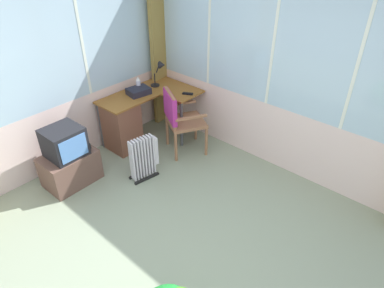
{
  "coord_description": "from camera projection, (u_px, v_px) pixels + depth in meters",
  "views": [
    {
      "loc": [
        -1.6,
        -1.42,
        2.81
      ],
      "look_at": [
        0.86,
        0.77,
        0.64
      ],
      "focal_mm": 32.09,
      "sensor_mm": 36.0,
      "label": 1
    }
  ],
  "objects": [
    {
      "name": "north_window_panel",
      "position": [
        35.0,
        75.0,
        3.95
      ],
      "size": [
        3.91,
        0.07,
        2.61
      ],
      "color": "silver",
      "rests_on": "ground"
    },
    {
      "name": "wooden_armchair",
      "position": [
        177.0,
        115.0,
        4.63
      ],
      "size": [
        0.66,
        0.65,
        0.93
      ],
      "color": "#986645",
      "rests_on": "ground"
    },
    {
      "name": "tv_on_stand",
      "position": [
        69.0,
        159.0,
        4.2
      ],
      "size": [
        0.65,
        0.45,
        0.78
      ],
      "color": "brown",
      "rests_on": "ground"
    },
    {
      "name": "desk",
      "position": [
        126.0,
        121.0,
        4.86
      ],
      "size": [
        1.3,
        0.91,
        0.73
      ],
      "color": "#905C26",
      "rests_on": "ground"
    },
    {
      "name": "paper_tray",
      "position": [
        139.0,
        91.0,
        4.82
      ],
      "size": [
        0.34,
        0.28,
        0.09
      ],
      "primitive_type": "cube",
      "rotation": [
        0.0,
        0.0,
        -0.18
      ],
      "color": "#21212E",
      "rests_on": "desk"
    },
    {
      "name": "ground",
      "position": [
        192.0,
        266.0,
        3.35
      ],
      "size": [
        4.91,
        5.77,
        0.06
      ],
      "primitive_type": "cube",
      "color": "gray"
    },
    {
      "name": "spray_bottle",
      "position": [
        138.0,
        84.0,
        4.88
      ],
      "size": [
        0.06,
        0.06,
        0.22
      ],
      "color": "silver",
      "rests_on": "desk"
    },
    {
      "name": "tv_remote",
      "position": [
        188.0,
        94.0,
        4.83
      ],
      "size": [
        0.11,
        0.15,
        0.02
      ],
      "primitive_type": "cube",
      "rotation": [
        0.0,
        0.0,
        0.51
      ],
      "color": "black",
      "rests_on": "desk"
    },
    {
      "name": "desk_lamp",
      "position": [
        160.0,
        70.0,
        4.97
      ],
      "size": [
        0.23,
        0.2,
        0.37
      ],
      "color": "black",
      "rests_on": "desk"
    },
    {
      "name": "space_heater",
      "position": [
        144.0,
        157.0,
        4.31
      ],
      "size": [
        0.41,
        0.23,
        0.59
      ],
      "color": "silver",
      "rests_on": "ground"
    },
    {
      "name": "curtain_corner",
      "position": [
        159.0,
        44.0,
        5.06
      ],
      "size": [
        0.35,
        0.1,
        2.51
      ],
      "primitive_type": "cube",
      "rotation": [
        0.0,
        0.0,
        0.09
      ],
      "color": "olive",
      "rests_on": "ground"
    },
    {
      "name": "east_window_panel",
      "position": [
        309.0,
        78.0,
        3.85
      ],
      "size": [
        0.07,
        4.77,
        2.61
      ],
      "color": "silver",
      "rests_on": "ground"
    }
  ]
}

